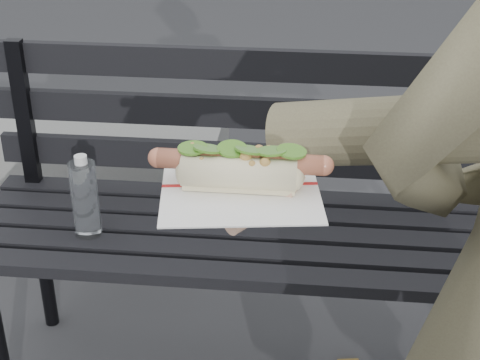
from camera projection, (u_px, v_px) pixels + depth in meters
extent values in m
cylinder|color=black|center=(43.00, 261.00, 2.13)|extent=(0.04, 0.04, 0.45)
cube|color=black|center=(266.00, 278.00, 1.65)|extent=(1.50, 0.07, 0.03)
cube|color=black|center=(269.00, 256.00, 1.73)|extent=(1.50, 0.07, 0.03)
cube|color=black|center=(271.00, 235.00, 1.81)|extent=(1.50, 0.07, 0.03)
cube|color=black|center=(274.00, 217.00, 1.89)|extent=(1.50, 0.07, 0.03)
cube|color=black|center=(276.00, 199.00, 1.96)|extent=(1.50, 0.07, 0.03)
cube|color=black|center=(25.00, 117.00, 1.94)|extent=(0.04, 0.03, 0.42)
cube|color=black|center=(277.00, 159.00, 1.94)|extent=(1.50, 0.02, 0.08)
cube|color=black|center=(279.00, 114.00, 1.88)|extent=(1.50, 0.02, 0.08)
cube|color=black|center=(280.00, 65.00, 1.82)|extent=(1.50, 0.02, 0.08)
cylinder|color=white|center=(85.00, 199.00, 1.74)|extent=(0.06, 0.06, 0.19)
cylinder|color=white|center=(81.00, 160.00, 1.69)|extent=(0.03, 0.03, 0.02)
cube|color=slate|center=(61.00, 168.00, 2.70)|extent=(1.20, 0.40, 0.40)
cylinder|color=brown|center=(463.00, 128.00, 0.92)|extent=(0.51, 0.23, 0.19)
cylinder|color=#D8A384|center=(273.00, 192.00, 0.91)|extent=(0.09, 0.08, 0.07)
ellipsoid|color=#D8A384|center=(240.00, 198.00, 0.90)|extent=(0.10, 0.11, 0.03)
cylinder|color=#D8A384|center=(192.00, 206.00, 0.88)|extent=(0.05, 0.02, 0.02)
cylinder|color=#D8A384|center=(195.00, 198.00, 0.90)|extent=(0.05, 0.02, 0.02)
cylinder|color=#D8A384|center=(197.00, 190.00, 0.92)|extent=(0.05, 0.02, 0.02)
cylinder|color=#D8A384|center=(200.00, 183.00, 0.93)|extent=(0.05, 0.02, 0.02)
cylinder|color=#D8A384|center=(244.00, 220.00, 0.85)|extent=(0.04, 0.05, 0.02)
cube|color=white|center=(240.00, 186.00, 0.90)|extent=(0.21, 0.21, 0.00)
cube|color=#B21E1E|center=(240.00, 185.00, 0.89)|extent=(0.19, 0.03, 0.00)
cylinder|color=#B66346|center=(240.00, 162.00, 0.88)|extent=(0.20, 0.02, 0.02)
sphere|color=#B66346|center=(158.00, 158.00, 0.89)|extent=(0.03, 0.02, 0.02)
sphere|color=#B66346|center=(324.00, 166.00, 0.87)|extent=(0.02, 0.02, 0.02)
sphere|color=#9E6B2D|center=(259.00, 150.00, 0.89)|extent=(0.01, 0.01, 0.01)
sphere|color=#9E6B2D|center=(286.00, 156.00, 0.87)|extent=(0.01, 0.01, 0.01)
sphere|color=#9E6B2D|center=(245.00, 150.00, 0.88)|extent=(0.01, 0.01, 0.01)
sphere|color=#9E6B2D|center=(193.00, 155.00, 0.89)|extent=(0.01, 0.01, 0.01)
sphere|color=#9E6B2D|center=(202.00, 160.00, 0.87)|extent=(0.01, 0.01, 0.01)
sphere|color=#9E6B2D|center=(223.00, 152.00, 0.90)|extent=(0.01, 0.01, 0.01)
sphere|color=#9E6B2D|center=(276.00, 155.00, 0.89)|extent=(0.01, 0.01, 0.01)
sphere|color=#9E6B2D|center=(193.00, 156.00, 0.88)|extent=(0.01, 0.01, 0.01)
sphere|color=#9E6B2D|center=(200.00, 155.00, 0.88)|extent=(0.01, 0.01, 0.01)
sphere|color=#9E6B2D|center=(221.00, 159.00, 0.88)|extent=(0.01, 0.01, 0.01)
sphere|color=#9E6B2D|center=(258.00, 150.00, 0.89)|extent=(0.01, 0.01, 0.01)
sphere|color=#9E6B2D|center=(252.00, 151.00, 0.88)|extent=(0.01, 0.01, 0.01)
sphere|color=#9E6B2D|center=(254.00, 164.00, 0.86)|extent=(0.01, 0.01, 0.01)
sphere|color=#9E6B2D|center=(193.00, 147.00, 0.89)|extent=(0.01, 0.01, 0.01)
sphere|color=#9E6B2D|center=(252.00, 164.00, 0.86)|extent=(0.01, 0.01, 0.01)
sphere|color=#9E6B2D|center=(220.00, 156.00, 0.88)|extent=(0.01, 0.01, 0.01)
sphere|color=#9E6B2D|center=(230.00, 144.00, 0.90)|extent=(0.01, 0.01, 0.01)
sphere|color=#9E6B2D|center=(269.00, 150.00, 0.89)|extent=(0.01, 0.01, 0.01)
sphere|color=#9E6B2D|center=(251.00, 167.00, 0.86)|extent=(0.01, 0.01, 0.01)
sphere|color=#9E6B2D|center=(194.00, 151.00, 0.89)|extent=(0.01, 0.01, 0.01)
sphere|color=#9E6B2D|center=(214.00, 155.00, 0.89)|extent=(0.01, 0.01, 0.01)
sphere|color=#9E6B2D|center=(249.00, 154.00, 0.88)|extent=(0.01, 0.01, 0.01)
sphere|color=#9E6B2D|center=(246.00, 157.00, 0.87)|extent=(0.01, 0.01, 0.01)
sphere|color=#9E6B2D|center=(217.00, 154.00, 0.89)|extent=(0.01, 0.01, 0.01)
sphere|color=#9E6B2D|center=(211.00, 150.00, 0.90)|extent=(0.01, 0.01, 0.01)
sphere|color=#9E6B2D|center=(195.00, 149.00, 0.89)|extent=(0.01, 0.01, 0.01)
sphere|color=#9E6B2D|center=(265.00, 163.00, 0.86)|extent=(0.01, 0.01, 0.01)
sphere|color=#9E6B2D|center=(274.00, 149.00, 0.89)|extent=(0.01, 0.01, 0.01)
cylinder|color=#4A8424|center=(192.00, 148.00, 0.88)|extent=(0.04, 0.04, 0.01)
cylinder|color=#4A8424|center=(208.00, 149.00, 0.88)|extent=(0.04, 0.04, 0.01)
cylinder|color=#4A8424|center=(232.00, 149.00, 0.88)|extent=(0.04, 0.04, 0.01)
cylinder|color=#4A8424|center=(250.00, 150.00, 0.87)|extent=(0.04, 0.04, 0.01)
cylinder|color=#4A8424|center=(271.00, 151.00, 0.87)|extent=(0.04, 0.04, 0.01)
cylinder|color=#4A8424|center=(292.00, 151.00, 0.87)|extent=(0.04, 0.04, 0.01)
cube|color=brown|center=(70.00, 175.00, 3.08)|extent=(0.03, 0.05, 0.00)
cube|color=brown|center=(450.00, 171.00, 3.12)|extent=(0.09, 0.10, 0.00)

